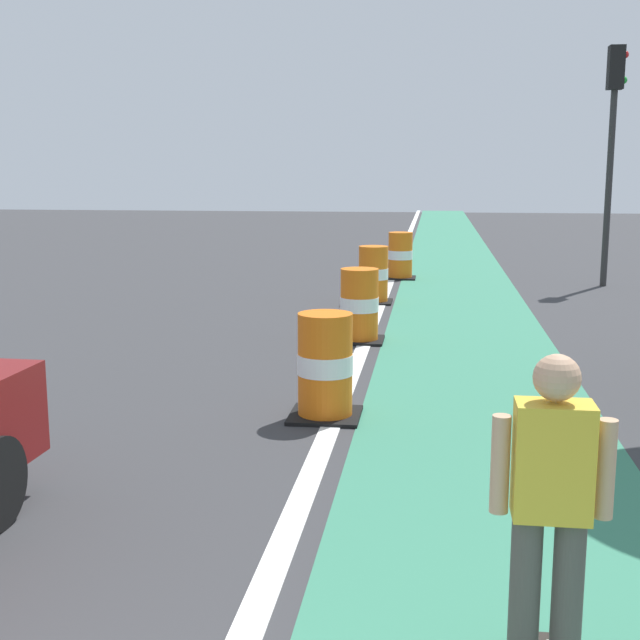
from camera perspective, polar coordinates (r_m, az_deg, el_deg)
bike_lane_strip at (r=13.84m, az=9.77°, el=-0.47°), size 2.50×80.00×0.01m
lane_divider_stripe at (r=13.87m, az=3.56°, el=-0.32°), size 0.20×80.00×0.01m
skateboarder_on_lane at (r=4.22m, az=15.34°, el=-12.63°), size 0.57×0.80×1.69m
traffic_barrel_front at (r=8.60m, az=0.36°, el=-3.21°), size 0.73×0.73×1.09m
traffic_barrel_mid at (r=12.45m, az=2.69°, el=0.95°), size 0.73×0.73×1.09m
traffic_barrel_back at (r=16.13m, az=3.64°, el=3.05°), size 0.73×0.73×1.09m
traffic_barrel_far at (r=19.80m, az=5.47°, el=4.34°), size 0.73×0.73×1.09m
traffic_light_corner at (r=19.43m, az=19.26°, el=12.49°), size 0.41×0.32×5.10m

